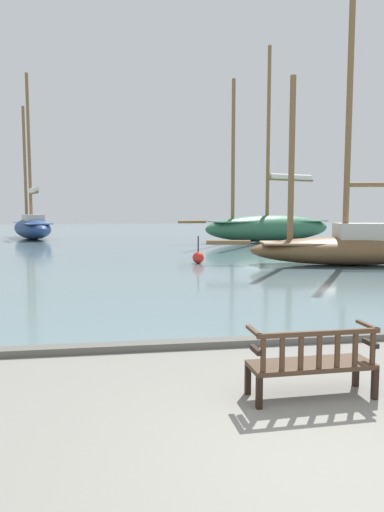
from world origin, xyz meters
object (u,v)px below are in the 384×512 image
Objects in this scene: sailboat_centre_channel at (270,225)px; sailboat_mid_port at (351,244)px; park_bench at (312,362)px; sailboat_mid_starboard at (32,225)px; channel_buoy at (198,257)px.

sailboat_centre_channel is 1.29× the size of sailboat_mid_port.
sailboat_mid_starboard is at bearing 105.79° from park_bench.
sailboat_mid_port is at bearing 60.34° from park_bench.
park_bench is at bearing -107.36° from sailboat_centre_channel.
park_bench is at bearing -119.66° from sailboat_mid_port.
sailboat_mid_port is at bearing -95.29° from sailboat_centre_channel.
channel_buoy is (-6.43, 1.47, -0.65)m from sailboat_mid_port.
park_bench is 14.49m from channel_buoy.
channel_buoy is at bearing -119.78° from sailboat_centre_channel.
sailboat_mid_port is (17.22, -21.76, -0.25)m from sailboat_mid_starboard.
sailboat_centre_channel is at bearing 60.22° from channel_buoy.
sailboat_centre_channel is 19.76m from sailboat_mid_starboard.
channel_buoy is at bearing 86.17° from park_bench.
sailboat_mid_starboard is 1.22× the size of sailboat_mid_port.
sailboat_centre_channel reaches higher than park_bench.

